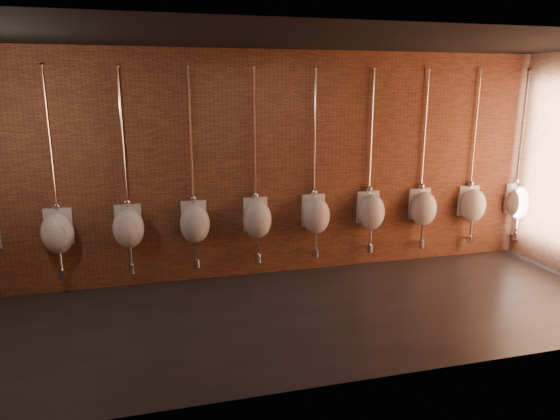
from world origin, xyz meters
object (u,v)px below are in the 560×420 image
at_px(urinal_2, 128,227).
at_px(urinal_6, 371,211).
at_px(urinal_5, 316,215).
at_px(urinal_1, 58,232).
at_px(urinal_7, 423,208).
at_px(urinal_3, 195,223).
at_px(urinal_4, 257,219).
at_px(urinal_9, 519,201).
at_px(urinal_8, 473,204).

bearing_deg(urinal_2, urinal_6, 0.00).
bearing_deg(urinal_6, urinal_5, 180.00).
height_order(urinal_1, urinal_5, same).
bearing_deg(urinal_7, urinal_3, 180.00).
bearing_deg(urinal_5, urinal_7, 0.00).
bearing_deg(urinal_7, urinal_6, 180.00).
distance_m(urinal_2, urinal_4, 1.76).
relative_size(urinal_4, urinal_9, 1.00).
bearing_deg(urinal_4, urinal_5, 0.00).
distance_m(urinal_2, urinal_3, 0.88).
relative_size(urinal_3, urinal_7, 1.00).
relative_size(urinal_8, urinal_9, 1.00).
bearing_deg(urinal_1, urinal_2, 0.00).
bearing_deg(urinal_8, urinal_5, 180.00).
relative_size(urinal_4, urinal_8, 1.00).
relative_size(urinal_2, urinal_8, 1.00).
xyz_separation_m(urinal_1, urinal_5, (3.51, 0.00, 0.00)).
bearing_deg(urinal_6, urinal_3, 180.00).
bearing_deg(urinal_7, urinal_4, 180.00).
distance_m(urinal_2, urinal_9, 6.15).
distance_m(urinal_3, urinal_6, 2.63).
height_order(urinal_4, urinal_8, same).
height_order(urinal_3, urinal_6, same).
bearing_deg(urinal_6, urinal_4, 180.00).
height_order(urinal_5, urinal_6, same).
height_order(urinal_2, urinal_5, same).
xyz_separation_m(urinal_2, urinal_6, (3.51, 0.00, 0.00)).
xyz_separation_m(urinal_7, urinal_9, (1.76, 0.00, 0.00)).
bearing_deg(urinal_1, urinal_8, 0.00).
xyz_separation_m(urinal_1, urinal_2, (0.88, 0.00, 0.00)).
distance_m(urinal_2, urinal_6, 3.51).
bearing_deg(urinal_8, urinal_4, 180.00).
height_order(urinal_7, urinal_9, same).
relative_size(urinal_3, urinal_6, 1.00).
xyz_separation_m(urinal_1, urinal_3, (1.76, 0.00, 0.00)).
bearing_deg(urinal_4, urinal_1, 180.00).
height_order(urinal_2, urinal_3, same).
bearing_deg(urinal_4, urinal_3, 180.00).
distance_m(urinal_3, urinal_8, 4.39).
relative_size(urinal_3, urinal_8, 1.00).
bearing_deg(urinal_1, urinal_4, 0.00).
height_order(urinal_4, urinal_6, same).
bearing_deg(urinal_4, urinal_8, 0.00).
bearing_deg(urinal_5, urinal_1, 180.00).
distance_m(urinal_3, urinal_7, 3.51).
bearing_deg(urinal_8, urinal_2, 180.00).
xyz_separation_m(urinal_3, urinal_4, (0.88, 0.00, 0.00)).
height_order(urinal_1, urinal_2, same).
height_order(urinal_5, urinal_7, same).
distance_m(urinal_8, urinal_9, 0.88).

